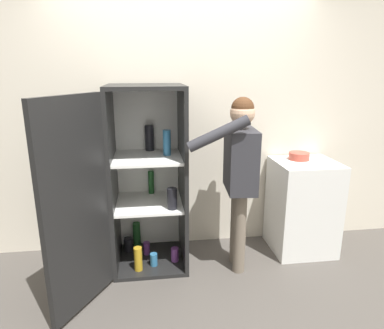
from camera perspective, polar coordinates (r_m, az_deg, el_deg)
name	(u,v)px	position (r m, az deg, el deg)	size (l,w,h in m)	color
ground_plane	(197,297)	(3.01, 0.90, -21.16)	(12.00, 12.00, 0.00)	#4C4742
wall_back	(183,124)	(3.42, -1.44, 6.76)	(7.00, 0.06, 2.55)	beige
refrigerator	(135,184)	(3.07, -9.43, -3.21)	(1.04, 1.22, 1.67)	black
person	(239,165)	(3.02, 7.91, -0.01)	(0.64, 0.57, 1.58)	#726656
counter	(302,206)	(3.65, 17.91, -6.64)	(0.59, 0.56, 0.93)	white
bowl	(299,156)	(3.56, 17.41, 1.36)	(0.20, 0.20, 0.07)	#B24738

